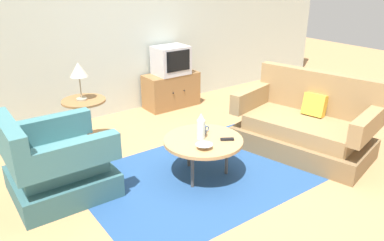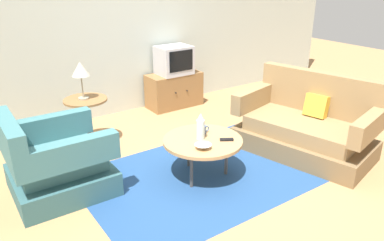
{
  "view_description": "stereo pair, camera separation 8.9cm",
  "coord_description": "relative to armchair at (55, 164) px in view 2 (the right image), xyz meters",
  "views": [
    {
      "loc": [
        -2.26,
        -2.81,
        2.1
      ],
      "look_at": [
        -0.02,
        0.26,
        0.55
      ],
      "focal_mm": 35.31,
      "sensor_mm": 36.0,
      "label": 1
    },
    {
      "loc": [
        -2.19,
        -2.87,
        2.1
      ],
      "look_at": [
        -0.02,
        0.26,
        0.55
      ],
      "focal_mm": 35.31,
      "sensor_mm": 36.0,
      "label": 2
    }
  ],
  "objects": [
    {
      "name": "ground_plane",
      "position": [
        1.43,
        -0.58,
        -0.3
      ],
      "size": [
        16.0,
        16.0,
        0.0
      ],
      "primitive_type": "plane",
      "color": "#AD7F51"
    },
    {
      "name": "back_wall",
      "position": [
        1.43,
        1.78,
        1.05
      ],
      "size": [
        9.0,
        0.12,
        2.7
      ],
      "primitive_type": "cube",
      "color": "#B2BCB2",
      "rests_on": "ground"
    },
    {
      "name": "area_rug",
      "position": [
        1.38,
        -0.57,
        -0.3
      ],
      "size": [
        2.5,
        1.75,
        0.0
      ],
      "primitive_type": "cube",
      "color": "navy",
      "rests_on": "ground"
    },
    {
      "name": "armchair",
      "position": [
        0.0,
        0.0,
        0.0
      ],
      "size": [
        0.94,
        0.88,
        0.85
      ],
      "rotation": [
        0.0,
        0.0,
        -1.58
      ],
      "color": "#325C60",
      "rests_on": "ground"
    },
    {
      "name": "couch",
      "position": [
        2.76,
        -0.81,
        0.01
      ],
      "size": [
        1.19,
        1.72,
        0.93
      ],
      "rotation": [
        0.0,
        0.0,
        1.81
      ],
      "color": "brown",
      "rests_on": "ground"
    },
    {
      "name": "coffee_table",
      "position": [
        1.38,
        -0.57,
        0.1
      ],
      "size": [
        0.84,
        0.84,
        0.43
      ],
      "color": "tan",
      "rests_on": "ground"
    },
    {
      "name": "side_table",
      "position": [
        0.67,
        0.89,
        0.13
      ],
      "size": [
        0.53,
        0.53,
        0.6
      ],
      "color": "olive",
      "rests_on": "ground"
    },
    {
      "name": "tv_stand",
      "position": [
        2.32,
        1.48,
        -0.03
      ],
      "size": [
        0.87,
        0.44,
        0.54
      ],
      "color": "olive",
      "rests_on": "ground"
    },
    {
      "name": "television",
      "position": [
        2.32,
        1.46,
        0.46
      ],
      "size": [
        0.52,
        0.42,
        0.44
      ],
      "color": "#B7B7BC",
      "rests_on": "tv_stand"
    },
    {
      "name": "table_lamp",
      "position": [
        0.65,
        0.91,
        0.66
      ],
      "size": [
        0.21,
        0.21,
        0.46
      ],
      "color": "#9E937A",
      "rests_on": "side_table"
    },
    {
      "name": "vase",
      "position": [
        1.37,
        -0.55,
        0.26
      ],
      "size": [
        0.09,
        0.09,
        0.28
      ],
      "color": "silver",
      "rests_on": "coffee_table"
    },
    {
      "name": "mug",
      "position": [
        1.47,
        -0.46,
        0.17
      ],
      "size": [
        0.12,
        0.07,
        0.09
      ],
      "color": "#335184",
      "rests_on": "coffee_table"
    },
    {
      "name": "bowl",
      "position": [
        1.25,
        -0.75,
        0.15
      ],
      "size": [
        0.17,
        0.17,
        0.04
      ],
      "color": "silver",
      "rests_on": "coffee_table"
    },
    {
      "name": "tv_remote_dark",
      "position": [
        1.56,
        -0.74,
        0.14
      ],
      "size": [
        0.14,
        0.11,
        0.02
      ],
      "rotation": [
        0.0,
        0.0,
        5.73
      ],
      "color": "black",
      "rests_on": "coffee_table"
    }
  ]
}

